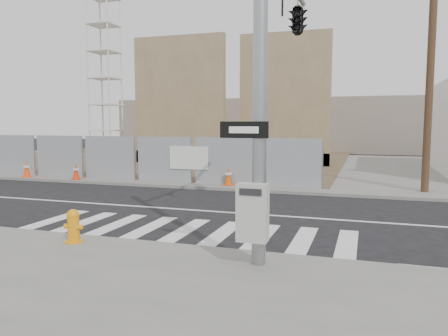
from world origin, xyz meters
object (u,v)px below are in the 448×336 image
(traffic_cone_b, at_px, (27,169))
(traffic_cone_c, at_px, (76,172))
(fire_hydrant, at_px, (73,226))
(crane_tower, at_px, (104,40))
(signal_pole, at_px, (288,36))
(traffic_cone_d, at_px, (228,177))

(traffic_cone_b, distance_m, traffic_cone_c, 2.84)
(fire_hydrant, height_order, traffic_cone_c, same)
(crane_tower, relative_size, traffic_cone_c, 24.54)
(traffic_cone_c, bearing_deg, crane_tower, 117.56)
(signal_pole, bearing_deg, traffic_cone_b, 154.95)
(fire_hydrant, bearing_deg, traffic_cone_d, 68.99)
(fire_hydrant, bearing_deg, signal_pole, 14.05)
(signal_pole, bearing_deg, traffic_cone_c, 149.54)
(traffic_cone_b, height_order, traffic_cone_c, traffic_cone_b)
(traffic_cone_b, bearing_deg, traffic_cone_d, 2.47)
(signal_pole, distance_m, crane_tower, 26.21)
(signal_pole, relative_size, traffic_cone_c, 9.47)
(signal_pole, height_order, traffic_cone_c, signal_pole)
(crane_tower, distance_m, traffic_cone_c, 16.62)
(traffic_cone_b, bearing_deg, signal_pole, -25.05)
(fire_hydrant, height_order, traffic_cone_d, traffic_cone_d)
(traffic_cone_c, bearing_deg, signal_pole, -30.46)
(signal_pole, height_order, crane_tower, crane_tower)
(traffic_cone_b, xyz_separation_m, traffic_cone_c, (2.84, -0.01, -0.02))
(fire_hydrant, height_order, traffic_cone_b, traffic_cone_b)
(traffic_cone_d, bearing_deg, signal_pole, -62.01)
(traffic_cone_c, bearing_deg, fire_hydrant, -53.42)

